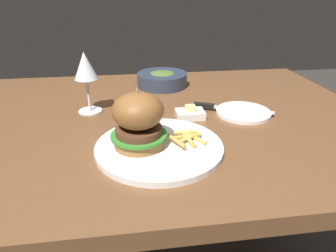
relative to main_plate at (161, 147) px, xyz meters
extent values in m
cube|color=brown|center=(0.00, 0.20, -0.03)|extent=(1.28, 0.88, 0.04)
cylinder|color=brown|center=(-0.59, 0.58, -0.40)|extent=(0.06, 0.06, 0.70)
cylinder|color=brown|center=(0.58, 0.58, -0.40)|extent=(0.06, 0.06, 0.70)
cylinder|color=white|center=(0.00, 0.00, 0.00)|extent=(0.29, 0.29, 0.01)
cylinder|color=#9E6B38|center=(-0.05, 0.00, 0.02)|extent=(0.11, 0.11, 0.02)
cylinder|color=#38842D|center=(-0.05, 0.00, 0.03)|extent=(0.12, 0.12, 0.01)
cylinder|color=brown|center=(-0.05, 0.00, 0.04)|extent=(0.10, 0.10, 0.02)
ellipsoid|color=brown|center=(-0.05, 0.00, 0.09)|extent=(0.11, 0.11, 0.08)
cylinder|color=#CCB78C|center=(-0.05, 0.00, 0.11)|extent=(0.00, 0.00, 0.05)
cylinder|color=gold|center=(0.07, 0.00, 0.01)|extent=(0.02, 0.06, 0.01)
cylinder|color=#E0B251|center=(0.06, 0.01, 0.01)|extent=(0.02, 0.06, 0.01)
cylinder|color=#EABC5B|center=(0.08, 0.01, 0.01)|extent=(0.04, 0.06, 0.01)
cylinder|color=gold|center=(0.03, -0.01, 0.02)|extent=(0.04, 0.06, 0.01)
cylinder|color=#EABC5B|center=(0.06, 0.00, 0.02)|extent=(0.05, 0.04, 0.01)
cylinder|color=#E0B251|center=(0.06, 0.04, 0.02)|extent=(0.06, 0.01, 0.01)
cylinder|color=gold|center=(0.06, 0.01, 0.02)|extent=(0.07, 0.02, 0.01)
cylinder|color=silver|center=(-0.18, 0.25, -0.01)|extent=(0.07, 0.07, 0.00)
cylinder|color=silver|center=(-0.18, 0.25, 0.04)|extent=(0.01, 0.01, 0.10)
cone|color=silver|center=(-0.18, 0.25, 0.13)|extent=(0.07, 0.07, 0.08)
cylinder|color=white|center=(0.26, 0.17, 0.00)|extent=(0.16, 0.16, 0.01)
cube|color=silver|center=(0.26, 0.17, 0.01)|extent=(0.16, 0.08, 0.00)
cube|color=black|center=(0.15, 0.22, 0.01)|extent=(0.06, 0.04, 0.01)
cube|color=white|center=(0.10, 0.17, 0.00)|extent=(0.08, 0.06, 0.02)
cube|color=#F4E58C|center=(0.10, 0.17, 0.02)|extent=(0.03, 0.02, 0.02)
cylinder|color=#2D384C|center=(0.06, 0.47, 0.02)|extent=(0.18, 0.18, 0.05)
ellipsoid|color=#4C662D|center=(0.06, 0.47, 0.04)|extent=(0.10, 0.10, 0.02)
camera|label=1|loc=(-0.07, -0.59, 0.33)|focal=32.00mm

